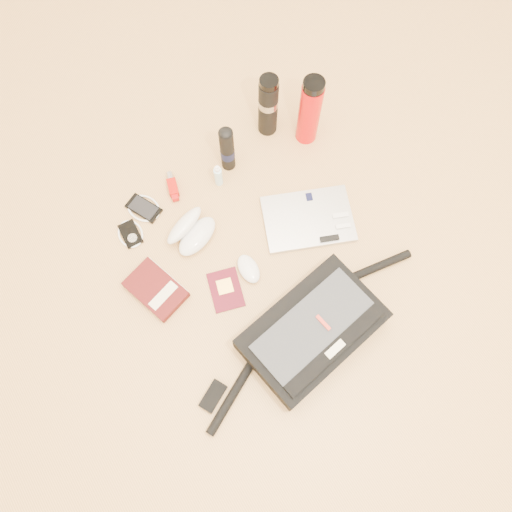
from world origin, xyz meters
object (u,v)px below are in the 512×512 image
at_px(laptop, 309,219).
at_px(thermos_red, 310,111).
at_px(book, 156,289).
at_px(messenger_bag, 312,331).
at_px(thermos_black, 268,106).

bearing_deg(laptop, thermos_red, 80.39).
distance_m(laptop, book, 0.57).
height_order(messenger_bag, thermos_red, thermos_red).
height_order(thermos_black, thermos_red, thermos_red).
bearing_deg(messenger_bag, thermos_black, 58.32).
distance_m(book, thermos_black, 0.74).
height_order(laptop, thermos_black, thermos_black).
relative_size(book, thermos_black, 0.81).
xyz_separation_m(laptop, book, (-0.57, 0.06, 0.01)).
bearing_deg(thermos_red, thermos_black, 134.69).
bearing_deg(thermos_black, book, -152.91).
relative_size(laptop, book, 1.66).
xyz_separation_m(laptop, thermos_red, (0.19, 0.29, 0.14)).
distance_m(laptop, thermos_black, 0.42).
bearing_deg(messenger_bag, thermos_red, 47.90).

